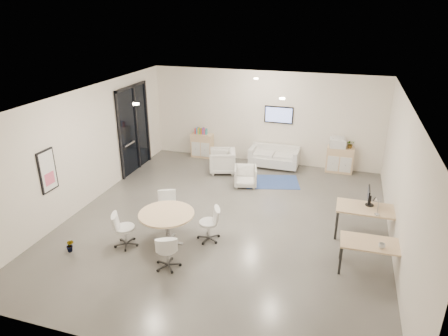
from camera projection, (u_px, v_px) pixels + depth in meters
room_shell at (227, 163)px, 9.79m from camera, size 9.60×10.60×4.80m
glass_door at (134, 126)px, 13.13m from camera, size 0.09×1.90×2.85m
artwork at (48, 171)px, 9.49m from camera, size 0.05×0.54×1.04m
wall_tv at (279, 115)px, 13.55m from camera, size 0.98×0.06×0.58m
ceiling_spots at (229, 92)px, 9.99m from camera, size 3.14×4.14×0.03m
sideboard_left at (202, 145)px, 14.62m from camera, size 0.78×0.40×0.87m
sideboard_right at (340, 160)px, 13.28m from camera, size 0.87×0.42×0.87m
books at (201, 131)px, 14.43m from camera, size 0.45×0.14×0.22m
printer at (338, 142)px, 13.09m from camera, size 0.54×0.47×0.35m
loveseat at (274, 157)px, 13.75m from camera, size 1.66×0.85×0.62m
blue_rug at (272, 182)px, 12.66m from camera, size 1.87×1.48×0.01m
armchair_left at (222, 160)px, 13.28m from camera, size 0.98×1.02×0.85m
armchair_right at (245, 175)px, 12.27m from camera, size 0.81×0.78×0.69m
desk_rear at (369, 211)px, 9.40m from camera, size 1.50×0.75×0.78m
desk_front at (374, 246)px, 8.18m from camera, size 1.35×0.70×0.69m
monitor at (369, 196)px, 9.42m from camera, size 0.20×0.50×0.44m
round_table at (167, 216)px, 9.18m from camera, size 1.29×1.29×0.78m
meeting_chairs at (167, 227)px, 9.29m from camera, size 2.52×2.52×0.82m
plant_cabinet at (350, 145)px, 13.01m from camera, size 0.32×0.34×0.22m
plant_floor at (71, 249)px, 9.05m from camera, size 0.24×0.36×0.15m
cup at (382, 245)px, 7.96m from camera, size 0.14×0.12×0.13m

